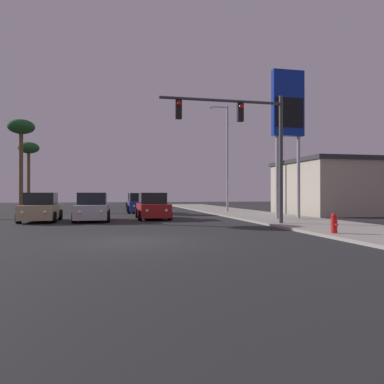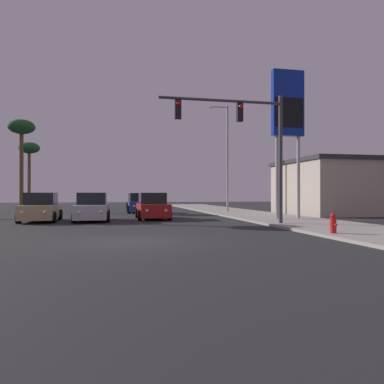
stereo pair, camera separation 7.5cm
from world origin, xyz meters
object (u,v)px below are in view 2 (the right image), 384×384
(palm_tree_far, at_px, (29,151))
(traffic_light_mast, at_px, (248,133))
(street_lamp, at_px, (226,153))
(car_red, at_px, (153,207))
(car_blue, at_px, (139,204))
(car_grey, at_px, (136,201))
(gas_station_sign, at_px, (288,111))
(fire_hydrant, at_px, (333,223))
(palm_tree_mid, at_px, (21,132))
(car_silver, at_px, (92,208))
(car_tan, at_px, (41,208))

(palm_tree_far, bearing_deg, traffic_light_mast, -60.75)
(traffic_light_mast, relative_size, street_lamp, 0.72)
(car_red, relative_size, palm_tree_far, 0.56)
(car_blue, bearing_deg, car_grey, -91.33)
(gas_station_sign, height_order, fire_hydrant, gas_station_sign)
(car_red, distance_m, gas_station_sign, 10.27)
(car_red, distance_m, palm_tree_mid, 17.98)
(car_blue, height_order, fire_hydrant, car_blue)
(car_silver, relative_size, fire_hydrant, 5.69)
(fire_hydrant, distance_m, palm_tree_far, 38.88)
(gas_station_sign, height_order, palm_tree_far, gas_station_sign)
(traffic_light_mast, bearing_deg, gas_station_sign, 40.85)
(car_silver, distance_m, car_blue, 9.87)
(car_grey, xyz_separation_m, car_silver, (-3.70, -19.94, 0.00))
(street_lamp, xyz_separation_m, palm_tree_far, (-19.05, 16.30, 1.51))
(car_red, distance_m, street_lamp, 10.48)
(car_grey, distance_m, car_tan, 20.78)
(car_blue, relative_size, street_lamp, 0.48)
(gas_station_sign, distance_m, palm_tree_far, 32.66)
(car_blue, relative_size, palm_tree_mid, 0.51)
(car_tan, relative_size, car_blue, 1.00)
(car_tan, bearing_deg, palm_tree_mid, -73.89)
(car_silver, distance_m, traffic_light_mast, 10.14)
(gas_station_sign, height_order, palm_tree_mid, gas_station_sign)
(car_tan, relative_size, gas_station_sign, 0.48)
(street_lamp, height_order, palm_tree_far, street_lamp)
(car_tan, distance_m, street_lamp, 16.00)
(car_red, distance_m, traffic_light_mast, 8.42)
(car_grey, bearing_deg, car_tan, 72.60)
(gas_station_sign, bearing_deg, car_red, 159.61)
(palm_tree_mid, bearing_deg, car_tan, -73.19)
(traffic_light_mast, bearing_deg, palm_tree_mid, 127.97)
(palm_tree_far, bearing_deg, car_red, -62.04)
(car_tan, height_order, fire_hydrant, car_tan)
(car_red, height_order, gas_station_sign, gas_station_sign)
(car_grey, distance_m, car_blue, 10.68)
(traffic_light_mast, distance_m, palm_tree_mid, 24.31)
(car_red, xyz_separation_m, traffic_light_mast, (4.14, -6.20, 3.91))
(car_grey, xyz_separation_m, car_blue, (-0.31, -10.68, 0.00))
(gas_station_sign, distance_m, palm_tree_mid, 24.44)
(car_blue, bearing_deg, traffic_light_mast, 107.44)
(car_grey, bearing_deg, palm_tree_far, -17.00)
(car_grey, relative_size, street_lamp, 0.48)
(street_lamp, bearing_deg, car_blue, 167.19)
(street_lamp, xyz_separation_m, gas_station_sign, (0.99, -9.49, 1.50))
(car_blue, height_order, gas_station_sign, gas_station_sign)
(gas_station_sign, distance_m, fire_hydrant, 10.48)
(car_grey, xyz_separation_m, fire_hydrant, (5.69, -30.01, -0.27))
(car_grey, bearing_deg, palm_tree_mid, 30.38)
(fire_hydrant, bearing_deg, gas_station_sign, 75.00)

